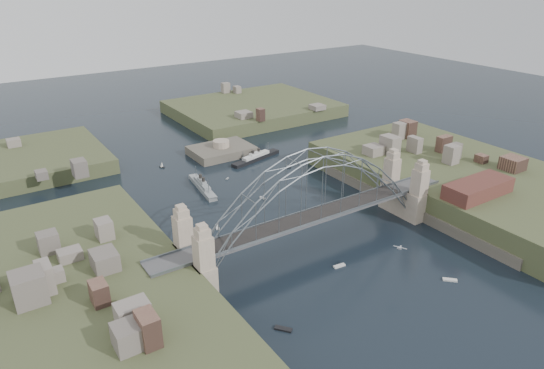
{
  "coord_description": "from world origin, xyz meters",
  "views": [
    {
      "loc": [
        -66.3,
        -82.44,
        63.36
      ],
      "look_at": [
        0.0,
        18.0,
        10.0
      ],
      "focal_mm": 32.46,
      "sensor_mm": 36.0,
      "label": 1
    }
  ],
  "objects_px": {
    "fort_island": "(222,155)",
    "wharf_shed": "(478,188)",
    "bridge": "(314,201)",
    "naval_cruiser_near": "(202,186)",
    "naval_cruiser_far": "(98,160)",
    "ocean_liner": "(256,158)"
  },
  "relations": [
    {
      "from": "bridge",
      "to": "ocean_liner",
      "type": "height_order",
      "value": "bridge"
    },
    {
      "from": "naval_cruiser_far",
      "to": "fort_island",
      "type": "bearing_deg",
      "value": -23.09
    },
    {
      "from": "fort_island",
      "to": "naval_cruiser_far",
      "type": "bearing_deg",
      "value": 156.91
    },
    {
      "from": "bridge",
      "to": "naval_cruiser_far",
      "type": "height_order",
      "value": "bridge"
    },
    {
      "from": "fort_island",
      "to": "wharf_shed",
      "type": "xyz_separation_m",
      "value": [
        32.0,
        -84.0,
        10.34
      ]
    },
    {
      "from": "fort_island",
      "to": "wharf_shed",
      "type": "height_order",
      "value": "wharf_shed"
    },
    {
      "from": "bridge",
      "to": "wharf_shed",
      "type": "bearing_deg",
      "value": -17.65
    },
    {
      "from": "wharf_shed",
      "to": "ocean_liner",
      "type": "distance_m",
      "value": 76.85
    },
    {
      "from": "bridge",
      "to": "fort_island",
      "type": "xyz_separation_m",
      "value": [
        12.0,
        70.0,
        -12.66
      ]
    },
    {
      "from": "fort_island",
      "to": "wharf_shed",
      "type": "distance_m",
      "value": 90.48
    },
    {
      "from": "bridge",
      "to": "naval_cruiser_far",
      "type": "xyz_separation_m",
      "value": [
        -28.14,
        87.11,
        -11.48
      ]
    },
    {
      "from": "bridge",
      "to": "naval_cruiser_near",
      "type": "relative_size",
      "value": 4.17
    },
    {
      "from": "fort_island",
      "to": "naval_cruiser_near",
      "type": "xyz_separation_m",
      "value": [
        -19.59,
        -24.18,
        1.27
      ]
    },
    {
      "from": "ocean_liner",
      "to": "naval_cruiser_far",
      "type": "bearing_deg",
      "value": 148.99
    },
    {
      "from": "wharf_shed",
      "to": "ocean_liner",
      "type": "height_order",
      "value": "wharf_shed"
    },
    {
      "from": "fort_island",
      "to": "wharf_shed",
      "type": "relative_size",
      "value": 1.1
    },
    {
      "from": "naval_cruiser_near",
      "to": "ocean_liner",
      "type": "xyz_separation_m",
      "value": [
        27.31,
        12.51,
        -0.1
      ]
    },
    {
      "from": "ocean_liner",
      "to": "bridge",
      "type": "bearing_deg",
      "value": -108.68
    },
    {
      "from": "naval_cruiser_near",
      "to": "ocean_liner",
      "type": "height_order",
      "value": "naval_cruiser_near"
    },
    {
      "from": "bridge",
      "to": "fort_island",
      "type": "bearing_deg",
      "value": 80.27
    },
    {
      "from": "wharf_shed",
      "to": "fort_island",
      "type": "bearing_deg",
      "value": 110.85
    },
    {
      "from": "naval_cruiser_far",
      "to": "ocean_liner",
      "type": "distance_m",
      "value": 55.85
    }
  ]
}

